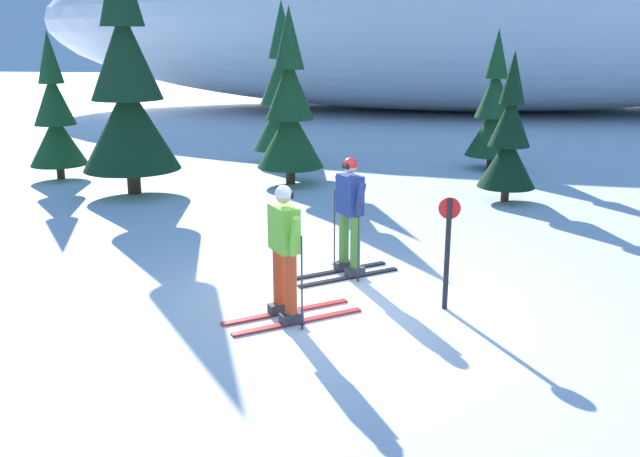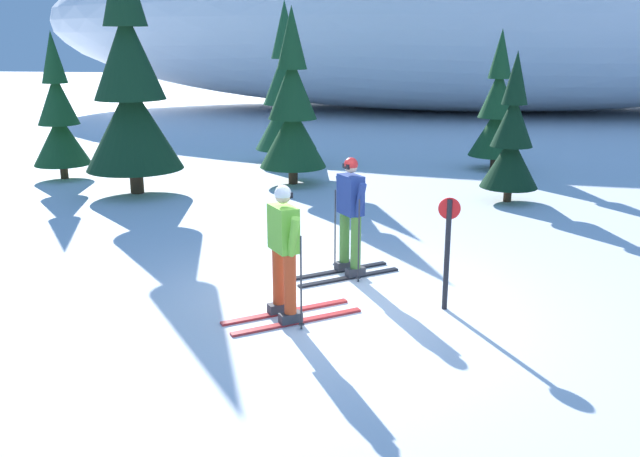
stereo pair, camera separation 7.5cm
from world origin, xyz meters
TOP-DOWN VIEW (x-y plane):
  - ground_plane at (0.00, 0.00)m, footprint 120.00×120.00m
  - skier_navy_jacket at (0.03, 1.29)m, footprint 1.60×1.32m
  - skier_lime_jacket at (-0.61, -0.51)m, footprint 1.71×1.37m
  - pine_tree_far_left at (-7.75, 7.59)m, footprint 1.39×1.39m
  - pine_tree_left at (-5.28, 6.22)m, footprint 2.16×2.16m
  - pine_tree_center_left at (-2.57, 10.32)m, footprint 1.70×1.70m
  - pine_tree_center_right at (-1.93, 7.73)m, footprint 1.60×1.60m
  - pine_tree_right at (2.99, 6.49)m, footprint 1.23×1.23m
  - pine_tree_far_right at (3.11, 10.35)m, footprint 1.42×1.42m
  - snow_ridge_background at (3.50, 26.34)m, footprint 41.65×17.74m
  - trail_marker_post at (1.40, 0.10)m, footprint 0.28×0.07m

SIDE VIEW (x-z plane):
  - ground_plane at x=0.00m, z-range 0.00..0.00m
  - trail_marker_post at x=1.40m, z-range 0.10..1.59m
  - skier_lime_jacket at x=-0.61m, z-range 0.05..1.77m
  - skier_navy_jacket at x=0.03m, z-range 0.05..1.82m
  - pine_tree_right at x=2.99m, z-range -0.26..2.92m
  - pine_tree_far_left at x=-7.75m, z-range -0.29..3.31m
  - pine_tree_far_right at x=3.11m, z-range -0.30..3.37m
  - pine_tree_center_right at x=-1.93m, z-range -0.34..3.81m
  - pine_tree_center_left at x=-2.57m, z-range -0.36..4.04m
  - pine_tree_left at x=-5.28m, z-range -0.46..5.14m
  - snow_ridge_background at x=3.50m, z-range 0.00..8.49m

